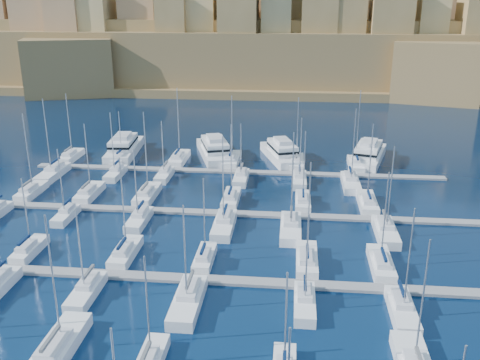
# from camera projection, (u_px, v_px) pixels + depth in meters

# --- Properties ---
(ground) EXTENTS (600.00, 600.00, 0.00)m
(ground) POSITION_uv_depth(u_px,v_px,m) (212.00, 240.00, 79.78)
(ground) COLOR black
(ground) RESTS_ON ground
(pontoon_mid_near) EXTENTS (84.00, 2.00, 0.40)m
(pontoon_mid_near) POSITION_uv_depth(u_px,v_px,m) (197.00, 279.00, 68.45)
(pontoon_mid_near) COLOR slate
(pontoon_mid_near) RESTS_ON ground
(pontoon_mid_far) EXTENTS (84.00, 2.00, 0.40)m
(pontoon_mid_far) POSITION_uv_depth(u_px,v_px,m) (221.00, 213.00, 89.11)
(pontoon_mid_far) COLOR slate
(pontoon_mid_far) RESTS_ON ground
(pontoon_far) EXTENTS (84.00, 2.00, 0.40)m
(pontoon_far) POSITION_uv_depth(u_px,v_px,m) (235.00, 172.00, 109.77)
(pontoon_far) COLOR slate
(pontoon_far) RESTS_ON ground
(sailboat_2) EXTENTS (3.14, 10.48, 15.39)m
(sailboat_2) POSITION_uv_depth(u_px,v_px,m) (59.00, 347.00, 54.45)
(sailboat_2) COLOR white
(sailboat_2) RESTS_ON ground
(sailboat_13) EXTENTS (2.36, 7.87, 11.48)m
(sailboat_13) POSITION_uv_depth(u_px,v_px,m) (29.00, 250.00, 75.21)
(sailboat_13) COLOR white
(sailboat_13) RESTS_ON ground
(sailboat_14) EXTENTS (2.66, 8.87, 14.72)m
(sailboat_14) POSITION_uv_depth(u_px,v_px,m) (125.00, 252.00, 74.33)
(sailboat_14) COLOR white
(sailboat_14) RESTS_ON ground
(sailboat_15) EXTENTS (2.35, 7.82, 12.40)m
(sailboat_15) POSITION_uv_depth(u_px,v_px,m) (205.00, 258.00, 72.78)
(sailboat_15) COLOR white
(sailboat_15) RESTS_ON ground
(sailboat_16) EXTENTS (2.85, 9.51, 14.71)m
(sailboat_16) POSITION_uv_depth(u_px,v_px,m) (307.00, 260.00, 72.22)
(sailboat_16) COLOR white
(sailboat_16) RESTS_ON ground
(sailboat_17) EXTENTS (2.81, 9.37, 13.74)m
(sailboat_17) POSITION_uv_depth(u_px,v_px,m) (381.00, 264.00, 71.21)
(sailboat_17) COLOR white
(sailboat_17) RESTS_ON ground
(sailboat_20) EXTENTS (2.52, 8.40, 11.83)m
(sailboat_20) POSITION_uv_depth(u_px,v_px,m) (86.00, 291.00, 64.72)
(sailboat_20) COLOR white
(sailboat_20) RESTS_ON ground
(sailboat_21) EXTENTS (3.10, 10.34, 13.40)m
(sailboat_21) POSITION_uv_depth(u_px,v_px,m) (188.00, 301.00, 62.60)
(sailboat_21) COLOR white
(sailboat_21) RESTS_ON ground
(sailboat_22) EXTENTS (2.46, 8.19, 12.39)m
(sailboat_22) POSITION_uv_depth(u_px,v_px,m) (305.00, 303.00, 62.29)
(sailboat_22) COLOR white
(sailboat_22) RESTS_ON ground
(sailboat_23) EXTENTS (2.69, 8.98, 13.76)m
(sailboat_23) POSITION_uv_depth(u_px,v_px,m) (402.00, 310.00, 60.86)
(sailboat_23) COLOR white
(sailboat_23) RESTS_ON ground
(sailboat_24) EXTENTS (2.64, 8.79, 15.31)m
(sailboat_24) POSITION_uv_depth(u_px,v_px,m) (31.00, 191.00, 97.30)
(sailboat_24) COLOR white
(sailboat_24) RESTS_ON ground
(sailboat_25) EXTENTS (2.82, 9.41, 13.67)m
(sailboat_25) POSITION_uv_depth(u_px,v_px,m) (89.00, 193.00, 96.55)
(sailboat_25) COLOR white
(sailboat_25) RESTS_ON ground
(sailboat_26) EXTENTS (3.01, 10.02, 15.94)m
(sailboat_26) POSITION_uv_depth(u_px,v_px,m) (147.00, 194.00, 95.80)
(sailboat_26) COLOR white
(sailboat_26) RESTS_ON ground
(sailboat_27) EXTENTS (2.72, 9.06, 14.24)m
(sailboat_27) POSITION_uv_depth(u_px,v_px,m) (231.00, 198.00, 93.91)
(sailboat_27) COLOR white
(sailboat_27) RESTS_ON ground
(sailboat_28) EXTENTS (2.61, 8.69, 13.45)m
(sailboat_28) POSITION_uv_depth(u_px,v_px,m) (303.00, 202.00, 92.53)
(sailboat_28) COLOR white
(sailboat_28) RESTS_ON ground
(sailboat_29) EXTENTS (2.94, 9.79, 14.83)m
(sailboat_29) POSITION_uv_depth(u_px,v_px,m) (367.00, 203.00, 91.97)
(sailboat_29) COLOR white
(sailboat_29) RESTS_ON ground
(sailboat_31) EXTENTS (2.22, 7.41, 12.29)m
(sailboat_31) POSITION_uv_depth(u_px,v_px,m) (66.00, 215.00, 86.99)
(sailboat_31) COLOR white
(sailboat_31) RESTS_ON ground
(sailboat_32) EXTENTS (2.58, 8.61, 12.84)m
(sailboat_32) POSITION_uv_depth(u_px,v_px,m) (139.00, 219.00, 85.25)
(sailboat_32) COLOR white
(sailboat_32) RESTS_ON ground
(sailboat_33) EXTENTS (3.04, 10.13, 15.47)m
(sailboat_33) POSITION_uv_depth(u_px,v_px,m) (224.00, 225.00, 83.21)
(sailboat_33) COLOR white
(sailboat_33) RESTS_ON ground
(sailboat_34) EXTENTS (3.15, 10.49, 16.35)m
(sailboat_34) POSITION_uv_depth(u_px,v_px,m) (291.00, 228.00, 82.05)
(sailboat_34) COLOR white
(sailboat_34) RESTS_ON ground
(sailboat_35) EXTENTS (3.01, 10.03, 14.62)m
(sailboat_35) POSITION_uv_depth(u_px,v_px,m) (386.00, 231.00, 80.89)
(sailboat_35) COLOR white
(sailboat_35) RESTS_ON ground
(sailboat_36) EXTENTS (2.74, 9.12, 14.85)m
(sailboat_36) POSITION_uv_depth(u_px,v_px,m) (71.00, 156.00, 118.27)
(sailboat_36) COLOR white
(sailboat_36) RESTS_ON ground
(sailboat_37) EXTENTS (2.29, 7.63, 11.40)m
(sailboat_37) POSITION_uv_depth(u_px,v_px,m) (121.00, 159.00, 116.48)
(sailboat_37) COLOR white
(sailboat_37) RESTS_ON ground
(sailboat_38) EXTENTS (3.12, 10.38, 16.36)m
(sailboat_38) POSITION_uv_depth(u_px,v_px,m) (179.00, 158.00, 116.52)
(sailboat_38) COLOR white
(sailboat_38) RESTS_ON ground
(sailboat_39) EXTENTS (3.23, 10.77, 14.94)m
(sailboat_39) POSITION_uv_depth(u_px,v_px,m) (232.00, 160.00, 115.59)
(sailboat_39) COLOR white
(sailboat_39) RESTS_ON ground
(sailboat_40) EXTENTS (3.06, 10.20, 14.89)m
(sailboat_40) POSITION_uv_depth(u_px,v_px,m) (296.00, 162.00, 113.99)
(sailboat_40) COLOR white
(sailboat_40) RESTS_ON ground
(sailboat_41) EXTENTS (2.90, 9.66, 16.58)m
(sailboat_41) POSITION_uv_depth(u_px,v_px,m) (356.00, 164.00, 112.54)
(sailboat_41) COLOR white
(sailboat_41) RESTS_ON ground
(sailboat_42) EXTENTS (3.25, 10.85, 16.23)m
(sailboat_42) POSITION_uv_depth(u_px,v_px,m) (53.00, 173.00, 107.13)
(sailboat_42) COLOR white
(sailboat_42) RESTS_ON ground
(sailboat_43) EXTENTS (2.50, 8.35, 13.50)m
(sailboat_43) POSITION_uv_depth(u_px,v_px,m) (116.00, 173.00, 107.09)
(sailboat_43) COLOR white
(sailboat_43) RESTS_ON ground
(sailboat_44) EXTENTS (2.46, 8.19, 12.07)m
(sailboat_44) POSITION_uv_depth(u_px,v_px,m) (165.00, 175.00, 106.22)
(sailboat_44) COLOR white
(sailboat_44) RESTS_ON ground
(sailboat_45) EXTENTS (2.58, 8.60, 11.98)m
(sailboat_45) POSITION_uv_depth(u_px,v_px,m) (241.00, 178.00, 104.55)
(sailboat_45) COLOR white
(sailboat_45) RESTS_ON ground
(sailboat_46) EXTENTS (2.64, 8.80, 13.40)m
(sailboat_46) POSITION_uv_depth(u_px,v_px,m) (299.00, 180.00, 103.36)
(sailboat_46) COLOR white
(sailboat_46) RESTS_ON ground
(sailboat_47) EXTENTS (3.09, 10.31, 15.49)m
(sailboat_47) POSITION_uv_depth(u_px,v_px,m) (351.00, 183.00, 101.72)
(sailboat_47) COLOR white
(sailboat_47) RESTS_ON ground
(motor_yacht_a) EXTENTS (7.13, 18.90, 5.25)m
(motor_yacht_a) POSITION_uv_depth(u_px,v_px,m) (124.00, 147.00, 121.57)
(motor_yacht_a) COLOR white
(motor_yacht_a) RESTS_ON ground
(motor_yacht_b) EXTENTS (11.04, 19.65, 5.25)m
(motor_yacht_b) POSITION_uv_depth(u_px,v_px,m) (215.00, 150.00, 119.73)
(motor_yacht_b) COLOR white
(motor_yacht_b) RESTS_ON ground
(motor_yacht_c) EXTENTS (10.23, 17.98, 5.25)m
(motor_yacht_c) POSITION_uv_depth(u_px,v_px,m) (282.00, 152.00, 117.57)
(motor_yacht_c) COLOR white
(motor_yacht_c) RESTS_ON ground
(motor_yacht_d) EXTENTS (10.10, 19.23, 5.25)m
(motor_yacht_d) POSITION_uv_depth(u_px,v_px,m) (368.00, 154.00, 116.29)
(motor_yacht_d) COLOR white
(motor_yacht_d) RESTS_ON ground
(fortified_city) EXTENTS (460.00, 108.95, 59.52)m
(fortified_city) POSITION_uv_depth(u_px,v_px,m) (267.00, 45.00, 220.72)
(fortified_city) COLOR brown
(fortified_city) RESTS_ON ground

